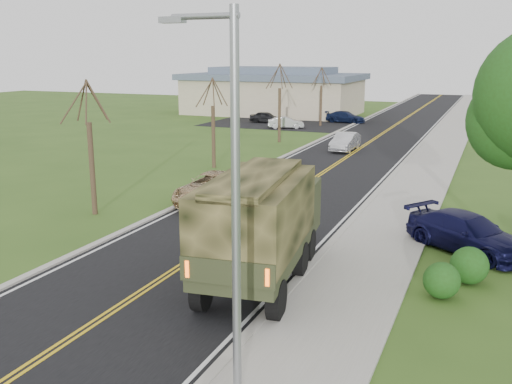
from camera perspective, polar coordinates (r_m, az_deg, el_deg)
The scene contains 18 objects.
ground at distance 15.75m, azimuth -18.34°, elevation -13.98°, with size 160.00×160.00×0.00m, color #34521B.
road at distance 51.70m, azimuth 12.02°, elevation 5.38°, with size 8.00×120.00×0.01m, color black.
curb_right at distance 51.09m, azimuth 16.61°, elevation 5.08°, with size 0.30×120.00×0.12m, color #9E998E.
sidewalk_right at distance 50.93m, azimuth 18.56°, elevation 4.90°, with size 3.20×120.00×0.10m, color #9E998E.
curb_left at distance 52.62m, azimuth 7.57°, elevation 5.75°, with size 0.30×120.00×0.10m, color #9E998E.
street_light at distance 11.18m, azimuth -2.50°, elevation -0.27°, with size 1.65×0.22×8.00m.
bare_tree_a at distance 26.59m, azimuth -16.15°, elevation 3.33°, with size 1.93×2.26×6.08m.
bare_tree_b at distance 36.60m, azimuth -4.29°, elevation 6.27°, with size 1.83×2.14×5.73m.
bare_tree_c at distance 47.50m, azimuth 2.36°, elevation 8.33°, with size 2.04×2.39×6.42m.
bare_tree_d at distance 58.87m, azimuth 6.51°, elevation 9.05°, with size 1.88×2.20×5.91m.
commercial_building at distance 71.17m, azimuth 1.79°, elevation 10.00°, with size 25.50×21.50×5.65m.
military_truck at distance 17.87m, azimuth 0.55°, elevation -2.70°, with size 3.45×7.61×3.67m.
suv_champagne at distance 28.11m, azimuth -4.35°, elevation 0.41°, with size 2.40×5.21×1.45m, color tan.
sedan_silver at distance 43.94m, azimuth 8.90°, elevation 5.00°, with size 1.44×4.13×1.36m, color silver.
pickup_navy at distance 22.44m, azimuth 20.42°, elevation -3.88°, with size 1.97×4.86×1.41m, color black.
lot_car_dark at distance 61.43m, azimuth 1.01°, elevation 7.49°, with size 1.42×3.52×1.20m, color black.
lot_car_silver at distance 56.76m, azimuth 3.00°, elevation 6.95°, with size 1.23×3.54×1.17m, color #9F9FA4.
lot_car_navy at distance 62.29m, azimuth 8.94°, elevation 7.43°, with size 1.72×4.23×1.23m, color #0F1838.
Camera 1 is at (9.56, -10.31, 7.10)m, focal length 40.00 mm.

